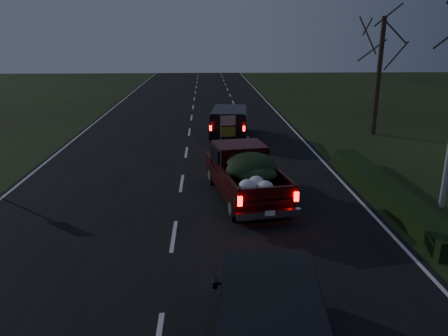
{
  "coord_description": "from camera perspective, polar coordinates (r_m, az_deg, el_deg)",
  "views": [
    {
      "loc": [
        1.01,
        -12.3,
        5.96
      ],
      "look_at": [
        1.68,
        2.9,
        1.3
      ],
      "focal_mm": 35.0,
      "sensor_mm": 36.0,
      "label": 1
    }
  ],
  "objects": [
    {
      "name": "road_asphalt",
      "position": [
        13.7,
        -6.58,
        -8.83
      ],
      "size": [
        14.0,
        120.0,
        0.02
      ],
      "primitive_type": "cube",
      "color": "black",
      "rests_on": "ground"
    },
    {
      "name": "pickup_truck",
      "position": [
        16.42,
        2.79,
        -0.35
      ],
      "size": [
        2.95,
        5.67,
        2.83
      ],
      "rotation": [
        0.0,
        0.0,
        0.18
      ],
      "color": "#350707",
      "rests_on": "ground"
    },
    {
      "name": "ground",
      "position": [
        13.7,
        -6.58,
        -8.87
      ],
      "size": [
        120.0,
        120.0,
        0.0
      ],
      "primitive_type": "plane",
      "color": "black",
      "rests_on": "ground"
    },
    {
      "name": "bare_tree_far",
      "position": [
        28.32,
        19.89,
        14.58
      ],
      "size": [
        3.6,
        3.6,
        7.0
      ],
      "color": "black",
      "rests_on": "ground"
    },
    {
      "name": "rear_suv",
      "position": [
        8.43,
        6.06,
        -19.38
      ],
      "size": [
        2.34,
        4.63,
        1.28
      ],
      "rotation": [
        0.0,
        0.0,
        -0.11
      ],
      "color": "black",
      "rests_on": "ground"
    },
    {
      "name": "hedge_row",
      "position": [
        17.67,
        20.26,
        -2.75
      ],
      "size": [
        1.0,
        10.0,
        0.6
      ],
      "primitive_type": "cube",
      "color": "black",
      "rests_on": "ground"
    },
    {
      "name": "lead_suv",
      "position": [
        26.34,
        0.69,
        6.32
      ],
      "size": [
        2.54,
        5.09,
        1.41
      ],
      "rotation": [
        0.0,
        0.0,
        -0.1
      ],
      "color": "black",
      "rests_on": "ground"
    }
  ]
}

